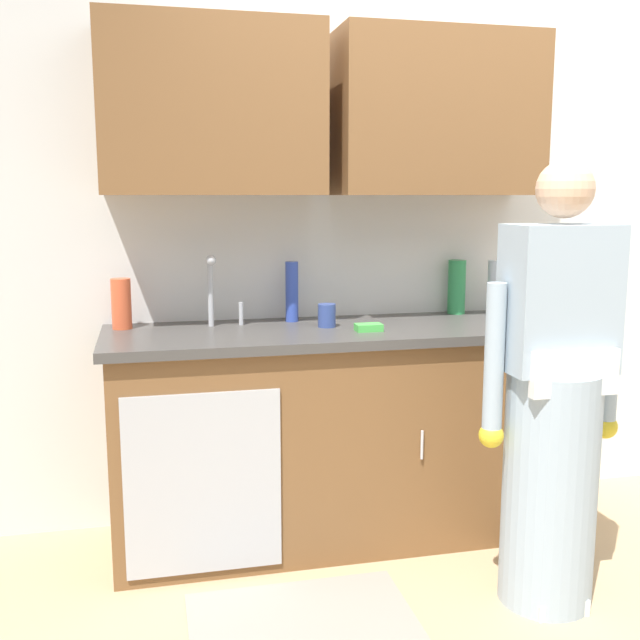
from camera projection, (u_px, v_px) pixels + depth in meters
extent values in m
plane|color=tan|center=(523.00, 599.00, 2.80)|extent=(9.00, 9.00, 0.00)
cube|color=silver|center=(429.00, 227.00, 3.58)|extent=(4.80, 0.10, 2.70)
cube|color=brown|center=(212.00, 109.00, 3.06)|extent=(0.91, 0.34, 0.70)
cube|color=brown|center=(438.00, 115.00, 3.28)|extent=(0.91, 0.34, 0.70)
cube|color=brown|center=(336.00, 437.00, 3.27)|extent=(1.90, 0.60, 0.90)
cube|color=#B7BABF|center=(203.00, 484.00, 2.85)|extent=(0.60, 0.01, 0.72)
cylinder|color=silver|center=(422.00, 445.00, 3.03)|extent=(0.01, 0.01, 0.12)
cylinder|color=silver|center=(518.00, 437.00, 3.13)|extent=(0.01, 0.01, 0.12)
cube|color=#474442|center=(336.00, 332.00, 3.20)|extent=(1.96, 0.66, 0.04)
cube|color=#B7BABF|center=(224.00, 338.00, 3.09)|extent=(0.50, 0.36, 0.03)
cylinder|color=#B7BABF|center=(211.00, 292.00, 3.20)|extent=(0.02, 0.02, 0.30)
sphere|color=#B7BABF|center=(211.00, 260.00, 3.12)|extent=(0.04, 0.04, 0.04)
cylinder|color=#B7BABF|center=(241.00, 314.00, 3.24)|extent=(0.02, 0.02, 0.10)
cube|color=white|center=(546.00, 593.00, 2.78)|extent=(0.20, 0.26, 0.06)
cylinder|color=#A3B7C6|center=(549.00, 487.00, 2.73)|extent=(0.34, 0.34, 0.88)
cube|color=#A3B7C6|center=(559.00, 299.00, 2.62)|extent=(0.38, 0.22, 0.52)
sphere|color=#E2B28D|center=(565.00, 189.00, 2.55)|extent=(0.20, 0.20, 0.20)
cube|color=white|center=(574.00, 373.00, 2.54)|extent=(0.32, 0.04, 0.16)
cylinder|color=#A3B7C6|center=(494.00, 360.00, 2.62)|extent=(0.07, 0.07, 0.55)
sphere|color=yellow|center=(491.00, 435.00, 2.66)|extent=(0.09, 0.09, 0.09)
cylinder|color=#A3B7C6|center=(610.00, 354.00, 2.72)|extent=(0.07, 0.07, 0.55)
sphere|color=yellow|center=(605.00, 426.00, 2.77)|extent=(0.09, 0.09, 0.09)
cube|color=gray|center=(302.00, 619.00, 2.66)|extent=(0.80, 0.50, 0.01)
cylinder|color=#E05933|center=(121.00, 304.00, 3.14)|extent=(0.08, 0.08, 0.21)
cylinder|color=silver|center=(494.00, 287.00, 3.53)|extent=(0.07, 0.07, 0.26)
cylinder|color=#2D8C4C|center=(457.00, 287.00, 3.54)|extent=(0.08, 0.08, 0.26)
cylinder|color=#334CB2|center=(292.00, 292.00, 3.32)|extent=(0.06, 0.06, 0.27)
cylinder|color=#33478C|center=(327.00, 315.00, 3.19)|extent=(0.08, 0.08, 0.10)
cube|color=#4CBF4C|center=(369.00, 327.00, 3.10)|extent=(0.11, 0.07, 0.03)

